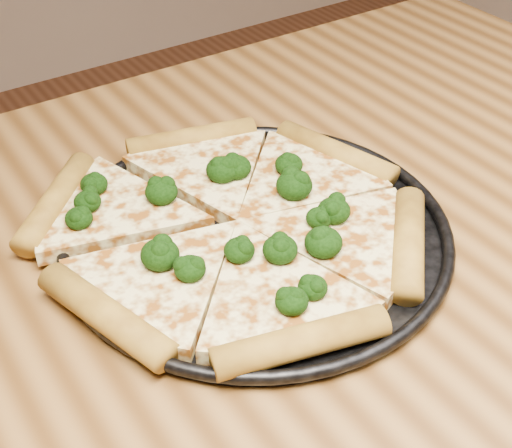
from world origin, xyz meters
TOP-DOWN VIEW (x-y plane):
  - dining_table at (0.00, 0.00)m, footprint 1.20×0.90m
  - pizza_pan at (0.03, 0.10)m, footprint 0.34×0.34m
  - pizza at (0.02, 0.12)m, footprint 0.35×0.35m
  - broccoli_florets at (0.02, 0.11)m, footprint 0.22×0.25m

SIDE VIEW (x-z plane):
  - dining_table at x=0.00m, z-range 0.28..1.03m
  - pizza_pan at x=0.03m, z-range 0.75..0.77m
  - pizza at x=0.02m, z-range 0.75..0.78m
  - broccoli_florets at x=0.02m, z-range 0.77..0.79m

